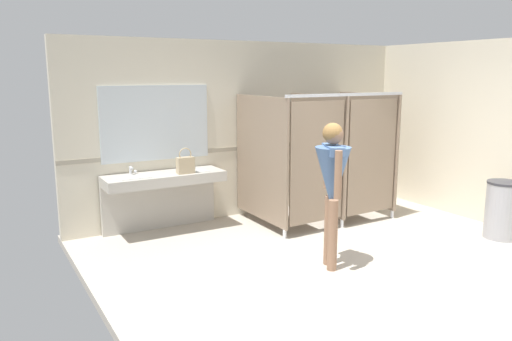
{
  "coord_description": "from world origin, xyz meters",
  "views": [
    {
      "loc": [
        -3.88,
        -3.87,
        2.19
      ],
      "look_at": [
        -1.12,
        0.94,
        1.12
      ],
      "focal_mm": 35.41,
      "sensor_mm": 36.0,
      "label": 1
    }
  ],
  "objects_px": {
    "trash_bin": "(502,210)",
    "person_standing": "(332,177)",
    "soap_dispenser": "(191,163)",
    "handbag": "(185,164)"
  },
  "relations": [
    {
      "from": "trash_bin",
      "to": "person_standing",
      "type": "xyz_separation_m",
      "value": [
        -2.65,
        0.31,
        0.66
      ]
    },
    {
      "from": "trash_bin",
      "to": "person_standing",
      "type": "height_order",
      "value": "person_standing"
    },
    {
      "from": "soap_dispenser",
      "to": "person_standing",
      "type": "bearing_deg",
      "value": -72.96
    },
    {
      "from": "trash_bin",
      "to": "soap_dispenser",
      "type": "bearing_deg",
      "value": 141.72
    },
    {
      "from": "trash_bin",
      "to": "soap_dispenser",
      "type": "height_order",
      "value": "soap_dispenser"
    },
    {
      "from": "trash_bin",
      "to": "handbag",
      "type": "xyz_separation_m",
      "value": [
        -3.57,
        2.36,
        0.57
      ]
    },
    {
      "from": "person_standing",
      "to": "handbag",
      "type": "xyz_separation_m",
      "value": [
        -0.92,
        2.04,
        -0.09
      ]
    },
    {
      "from": "person_standing",
      "to": "handbag",
      "type": "height_order",
      "value": "person_standing"
    },
    {
      "from": "trash_bin",
      "to": "handbag",
      "type": "bearing_deg",
      "value": 146.56
    },
    {
      "from": "person_standing",
      "to": "soap_dispenser",
      "type": "distance_m",
      "value": 2.45
    }
  ]
}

